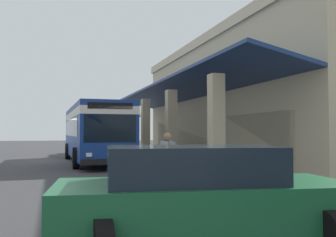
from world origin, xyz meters
TOP-DOWN VIEW (x-y plane):
  - ground at (0.00, 8.00)m, footprint 120.00×120.00m
  - curb_strip at (0.91, 5.16)m, footprint 28.70×0.50m
  - plaza_building at (0.91, 14.79)m, footprint 24.22×14.51m
  - transit_bus at (2.12, 2.35)m, footprint 11.25×2.95m
  - parked_sedan_green at (18.49, 2.18)m, footprint 2.81×4.59m
  - pedestrian at (13.90, 3.08)m, footprint 0.68×0.33m
  - potted_palm at (-6.11, 6.73)m, footprint 1.73×1.69m

SIDE VIEW (x-z plane):
  - ground at x=0.00m, z-range 0.00..0.00m
  - curb_strip at x=0.91m, z-range 0.00..0.12m
  - potted_palm at x=-6.11m, z-range -0.91..2.31m
  - parked_sedan_green at x=18.49m, z-range 0.02..1.49m
  - pedestrian at x=13.90m, z-range 0.10..1.76m
  - transit_bus at x=2.12m, z-range 0.18..3.52m
  - plaza_building at x=0.91m, z-range 0.00..7.94m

